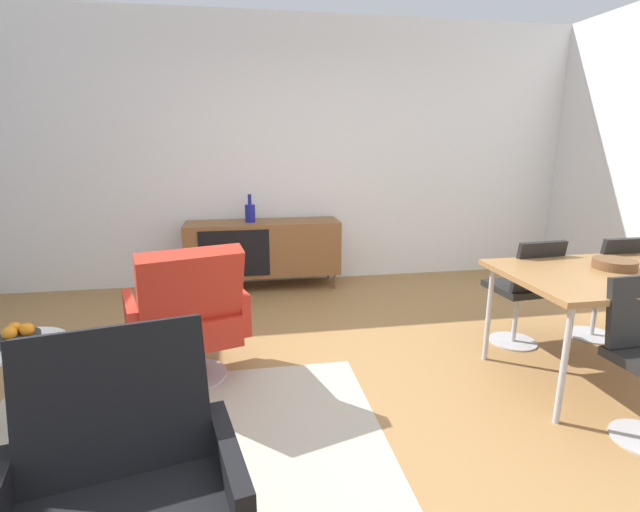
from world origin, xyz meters
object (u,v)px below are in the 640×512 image
dining_chair_back_right (606,283)px  side_table_round (26,378)px  vase_cobalt (250,212)px  lounge_chair_red (188,315)px  armchair_black_shell (122,490)px  fruit_bowl (19,336)px  sideboard (263,248)px  dining_table (630,278)px  dining_chair_back_left (524,288)px  wooden_bowl_on_table (615,264)px

dining_chair_back_right → side_table_round: (-3.93, -0.53, -0.15)m
side_table_round → vase_cobalt: bearing=61.6°
vase_cobalt → dining_chair_back_right: vase_cobalt is taller
lounge_chair_red → armchair_black_shell: same height
fruit_bowl → sideboard: bearing=59.3°
dining_table → armchair_black_shell: size_ratio=1.69×
dining_chair_back_right → lounge_chair_red: lounge_chair_red is taller
armchair_black_shell → fruit_bowl: bearing=124.0°
sideboard → dining_chair_back_left: (1.86, -1.79, 0.03)m
dining_chair_back_left → dining_chair_back_right: 0.69m
vase_cobalt → dining_chair_back_left: vase_cobalt is taller
wooden_bowl_on_table → fruit_bowl: bearing=-179.3°
sideboard → fruit_bowl: sideboard is taller
dining_table → vase_cobalt: bearing=134.7°
wooden_bowl_on_table → side_table_round: wooden_bowl_on_table is taller
dining_chair_back_left → armchair_black_shell: 2.98m
wooden_bowl_on_table → lounge_chair_red: 2.76m
dining_chair_back_right → lounge_chair_red: (-3.13, -0.13, -0.00)m
dining_table → wooden_bowl_on_table: bearing=126.7°
sideboard → lounge_chair_red: 2.01m
armchair_black_shell → dining_chair_back_right: bearing=27.3°
dining_table → wooden_bowl_on_table: wooden_bowl_on_table is taller
dining_table → side_table_round: (-3.58, 0.03, -0.38)m
wooden_bowl_on_table → sideboard: bearing=133.3°
dining_chair_back_right → fruit_bowl: (-3.94, -0.53, 0.09)m
wooden_bowl_on_table → dining_chair_back_left: 0.64m
sideboard → wooden_bowl_on_table: 3.15m
sideboard → fruit_bowl: 2.70m
vase_cobalt → side_table_round: 2.69m
side_table_round → fruit_bowl: size_ratio=2.60×
dining_table → fruit_bowl: bearing=179.5°
side_table_round → fruit_bowl: (-0.00, 0.00, 0.24)m
vase_cobalt → dining_table: 3.31m
armchair_black_shell → side_table_round: bearing=124.0°
dining_chair_back_left → dining_chair_back_right: (0.69, -0.00, 0.00)m
lounge_chair_red → fruit_bowl: (-0.80, -0.40, 0.09)m
vase_cobalt → fruit_bowl: 2.65m
lounge_chair_red → side_table_round: 0.91m
armchair_black_shell → dining_chair_back_left: bearing=33.5°
dining_table → dining_chair_back_right: (0.35, 0.56, -0.23)m
dining_table → dining_chair_back_left: bearing=121.7°
dining_table → armchair_black_shell: armchair_black_shell is taller
vase_cobalt → lounge_chair_red: 2.01m
dining_chair_back_left → sideboard: bearing=136.0°
side_table_round → fruit_bowl: fruit_bowl is taller
sideboard → side_table_round: size_ratio=3.08×
sideboard → dining_chair_back_left: bearing=-44.0°
fruit_bowl → dining_chair_back_right: bearing=7.6°
vase_cobalt → sideboard: bearing=-0.9°
sideboard → lounge_chair_red: lounge_chair_red is taller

